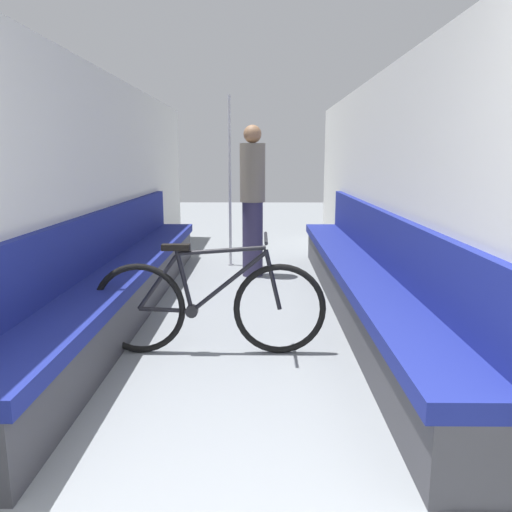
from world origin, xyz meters
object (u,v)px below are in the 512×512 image
Objects in this scene: bench_seat_row_right at (361,281)px; grab_pole_near at (230,185)px; bench_seat_row_left at (125,280)px; bicycle at (209,306)px; passenger_standing at (253,199)px.

bench_seat_row_right is 2.41× the size of grab_pole_near.
bench_seat_row_left is 1.30m from bicycle.
bench_seat_row_left is 2.41× the size of grab_pole_near.
bench_seat_row_left reaches higher than bicycle.
bench_seat_row_left is 3.11× the size of bicycle.
passenger_standing is (0.28, 2.47, 0.57)m from bicycle.
grab_pole_near is (-0.03, 3.07, 0.71)m from bicycle.
grab_pole_near is at bearing -59.59° from passenger_standing.
bench_seat_row_right is at bearing 42.39° from bicycle.
bench_seat_row_left is at bearing 138.15° from bicycle.
grab_pole_near reaches higher than bench_seat_row_left.
passenger_standing is at bearing 123.94° from bench_seat_row_right.
bench_seat_row_right is 3.11× the size of bicycle.
passenger_standing is (-1.02, 1.51, 0.62)m from bench_seat_row_right.
bench_seat_row_left is 2.95× the size of passenger_standing.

